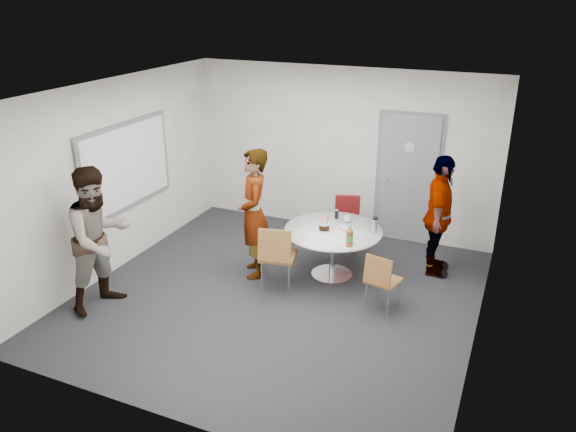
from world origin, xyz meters
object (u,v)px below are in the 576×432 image
at_px(table, 334,237).
at_px(chair_far, 347,217).
at_px(person_right, 439,216).
at_px(whiteboard, 127,166).
at_px(chair_near_left, 277,253).
at_px(person_main, 254,214).
at_px(door, 407,179).
at_px(person_left, 99,239).
at_px(chair_near_right, 381,278).

height_order(table, chair_far, table).
distance_m(table, person_right, 1.48).
bearing_deg(whiteboard, table, 12.20).
bearing_deg(whiteboard, chair_near_left, -2.30).
bearing_deg(person_right, person_main, 107.70).
bearing_deg(door, whiteboard, -147.34).
xyz_separation_m(door, person_main, (-1.68, -2.02, -0.11)).
bearing_deg(person_main, person_left, -72.75).
height_order(door, table, door).
distance_m(whiteboard, chair_far, 3.37).
height_order(whiteboard, table, whiteboard).
distance_m(table, chair_near_right, 1.08).
height_order(table, person_main, person_main).
relative_size(chair_near_right, chair_far, 0.93).
distance_m(chair_near_left, chair_near_right, 1.40).
height_order(chair_near_left, chair_far, chair_near_left).
bearing_deg(whiteboard, person_left, -67.99).
xyz_separation_m(whiteboard, chair_far, (2.81, 1.60, -0.94)).
height_order(table, person_left, person_left).
bearing_deg(chair_near_right, person_left, -145.99).
xyz_separation_m(whiteboard, table, (2.93, 0.63, -0.84)).
height_order(chair_near_right, person_main, person_main).
relative_size(whiteboard, table, 1.40).
xyz_separation_m(door, whiteboard, (-3.56, -2.28, 0.42)).
bearing_deg(person_main, table, 79.01).
bearing_deg(chair_far, whiteboard, 11.95).
xyz_separation_m(table, chair_near_right, (0.84, -0.65, -0.14)).
bearing_deg(whiteboard, chair_near_right, -0.31).
bearing_deg(whiteboard, person_main, 7.79).
height_order(whiteboard, person_right, whiteboard).
height_order(door, person_right, door).
bearing_deg(whiteboard, chair_far, 29.67).
bearing_deg(person_right, chair_near_right, 155.05).
xyz_separation_m(table, person_main, (-1.05, -0.38, 0.31)).
xyz_separation_m(chair_far, person_left, (-2.30, -2.86, 0.42)).
distance_m(whiteboard, chair_near_left, 2.54).
xyz_separation_m(chair_far, person_right, (1.41, -0.29, 0.36)).
bearing_deg(person_left, person_right, -41.60).
xyz_separation_m(door, chair_near_left, (-1.17, -2.38, -0.44)).
relative_size(chair_near_left, person_main, 0.52).
bearing_deg(chair_near_left, person_main, 132.68).
bearing_deg(chair_near_right, person_main, -175.17).
bearing_deg(table, person_left, -141.92).
bearing_deg(chair_near_right, table, 155.39).
bearing_deg(table, door, 69.13).
bearing_deg(whiteboard, door, 32.66).
height_order(door, chair_near_left, door).
relative_size(whiteboard, chair_near_right, 2.42).
xyz_separation_m(door, chair_far, (-0.75, -0.68, -0.51)).
relative_size(door, whiteboard, 1.12).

